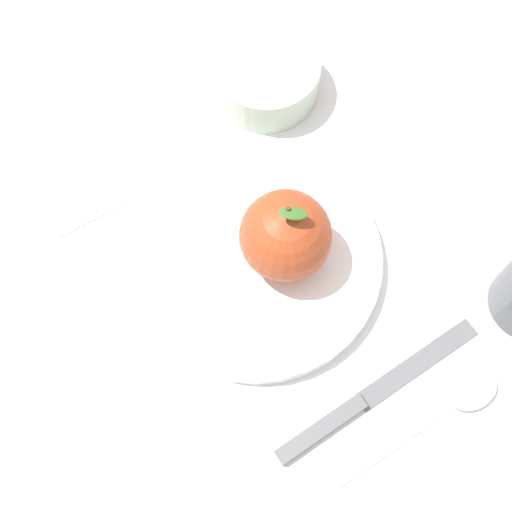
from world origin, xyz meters
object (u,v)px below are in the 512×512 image
Objects in this scene: dinner_plate at (256,260)px; side_bowl at (266,74)px; spoon at (456,401)px; linen_napkin at (121,149)px; knife at (361,401)px; apple at (281,233)px.

dinner_plate is 0.20m from side_bowl.
spoon is (0.32, -0.18, -0.02)m from side_bowl.
linen_napkin is (-0.41, 0.04, -0.00)m from spoon.
linen_napkin is at bearing -119.28° from side_bowl.
linen_napkin is at bearing 175.00° from spoon.
dinner_plate is 2.11× the size of side_bowl.
side_bowl is at bearing 60.72° from linen_napkin.
knife is (0.25, -0.23, -0.02)m from side_bowl.
knife is (0.15, -0.06, -0.01)m from dinner_plate.
knife is at bearing -20.57° from dinner_plate.
dinner_plate is 1.42× the size of spoon.
side_bowl reaches higher than knife.
knife is 0.35m from linen_napkin.
apple is 0.47× the size of knife.
side_bowl is 0.54× the size of knife.
knife is (0.14, -0.07, -0.06)m from apple.
linen_napkin is at bearing 177.52° from apple.
apple is at bearing -2.48° from linen_napkin.
side_bowl reaches higher than linen_napkin.
apple is 0.16m from knife.
apple is 0.21m from spoon.
spoon reaches higher than knife.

